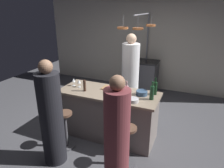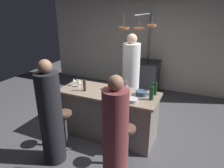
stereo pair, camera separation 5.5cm
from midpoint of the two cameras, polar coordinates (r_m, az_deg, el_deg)
name	(u,v)px [view 1 (the left image)]	position (r m, az deg, el deg)	size (l,w,h in m)	color
ground_plane	(109,135)	(4.12, -1.24, -13.82)	(9.00, 9.00, 0.00)	#4C4C51
back_wall	(148,44)	(6.18, 9.81, 10.83)	(6.40, 0.16, 2.60)	beige
kitchen_island	(109,114)	(3.88, -1.29, -8.31)	(1.80, 0.72, 0.90)	slate
stove_range	(143,76)	(6.01, 8.40, 2.23)	(0.80, 0.64, 0.89)	#47474C
chef	(130,78)	(4.62, 4.70, 1.78)	(0.38, 0.38, 1.81)	white
bar_stool_left	(66,128)	(3.70, -13.14, -11.85)	(0.28, 0.28, 0.68)	#4C4C51
guest_left	(51,118)	(3.26, -16.90, -8.93)	(0.35, 0.35, 1.66)	black
bar_stool_right	(128,144)	(3.25, 3.86, -16.37)	(0.28, 0.28, 0.68)	#4C4C51
guest_right	(117,138)	(2.75, 0.74, -14.71)	(0.34, 0.34, 1.60)	brown
overhead_pot_rack	(140,35)	(5.24, 7.47, 13.35)	(0.88, 1.38, 2.17)	gray
cutting_board	(111,88)	(3.82, -0.75, -1.17)	(0.32, 0.22, 0.02)	#997047
pepper_mill	(85,86)	(3.72, -8.03, -0.42)	(0.05, 0.05, 0.21)	#382319
wine_bottle_green	(152,93)	(3.40, 10.54, -2.35)	(0.07, 0.07, 0.31)	#193D23
wine_bottle_rose	(127,91)	(3.43, 3.59, -2.05)	(0.07, 0.07, 0.29)	#B78C8E
wine_bottle_red	(155,88)	(3.61, 11.42, -1.10)	(0.07, 0.07, 0.31)	#143319
wine_glass_near_left_guest	(79,82)	(3.92, -9.52, 0.61)	(0.07, 0.07, 0.15)	silver
wine_glass_by_chef	(74,81)	(4.00, -11.00, 0.94)	(0.07, 0.07, 0.15)	silver
mixing_bowl_wooden	(124,90)	(3.68, 2.95, -1.69)	(0.16, 0.16, 0.07)	brown
mixing_bowl_steel	(133,100)	(3.32, 5.39, -4.47)	(0.18, 0.18, 0.06)	#B7B7BC
mixing_bowl_blue	(142,93)	(3.58, 7.81, -2.46)	(0.19, 0.19, 0.08)	#334C6B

